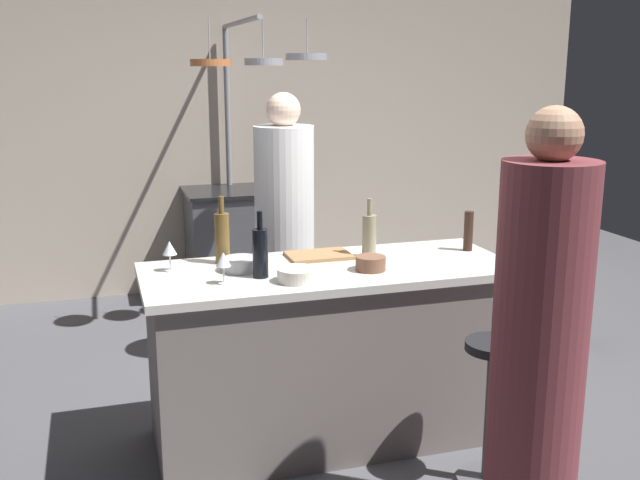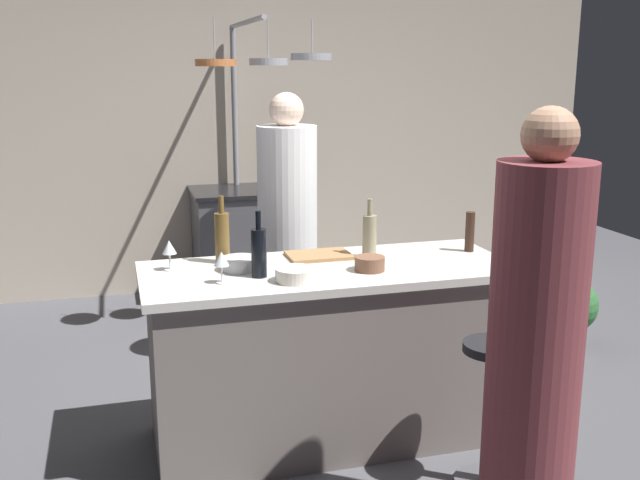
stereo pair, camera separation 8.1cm
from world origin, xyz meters
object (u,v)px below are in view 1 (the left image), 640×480
at_px(wine_glass_near_left_guest, 170,250).
at_px(stove_range, 237,244).
at_px(pepper_mill, 468,231).
at_px(wine_glass_near_right_guest, 223,261).
at_px(wine_glass_by_chef, 259,241).
at_px(mixing_bowl_wooden, 371,263).
at_px(wine_bottle_white, 369,235).
at_px(mixing_bowl_ceramic, 297,275).
at_px(cutting_board, 319,255).
at_px(wine_bottle_dark, 260,252).
at_px(wine_bottle_amber, 222,237).
at_px(guest_right, 539,349).
at_px(mixing_bowl_steel, 241,264).
at_px(chef, 285,244).
at_px(bar_stool_right, 491,406).
at_px(potted_plant, 564,309).

bearing_deg(wine_glass_near_left_guest, stove_range, 72.08).
distance_m(pepper_mill, wine_glass_near_right_guest, 1.35).
relative_size(wine_glass_by_chef, mixing_bowl_wooden, 1.01).
relative_size(wine_bottle_white, wine_glass_near_right_guest, 2.07).
xyz_separation_m(pepper_mill, wine_glass_near_left_guest, (-1.54, 0.05, 0.00)).
distance_m(wine_glass_by_chef, mixing_bowl_ceramic, 0.41).
bearing_deg(cutting_board, stove_range, 90.17).
xyz_separation_m(wine_bottle_dark, wine_bottle_amber, (-0.12, 0.30, 0.01)).
relative_size(stove_range, mixing_bowl_wooden, 6.18).
height_order(wine_bottle_amber, mixing_bowl_ceramic, wine_bottle_amber).
bearing_deg(wine_glass_near_left_guest, mixing_bowl_wooden, -16.30).
relative_size(guest_right, mixing_bowl_steel, 9.55).
bearing_deg(wine_bottle_dark, wine_glass_near_right_guest, -163.39).
bearing_deg(mixing_bowl_steel, cutting_board, 17.15).
bearing_deg(wine_glass_by_chef, wine_glass_near_left_guest, -173.91).
height_order(wine_bottle_dark, mixing_bowl_steel, wine_bottle_dark).
distance_m(cutting_board, wine_bottle_dark, 0.47).
xyz_separation_m(cutting_board, mixing_bowl_steel, (-0.43, -0.13, 0.02)).
bearing_deg(mixing_bowl_ceramic, wine_bottle_white, 33.96).
xyz_separation_m(cutting_board, mixing_bowl_wooden, (0.16, -0.31, 0.03)).
height_order(chef, wine_bottle_white, chef).
xyz_separation_m(stove_range, wine_glass_near_left_guest, (-0.74, -2.30, 0.56)).
bearing_deg(wine_glass_near_right_guest, wine_glass_by_chef, 54.51).
height_order(wine_bottle_white, mixing_bowl_wooden, wine_bottle_white).
height_order(bar_stool_right, wine_bottle_dark, wine_bottle_dark).
distance_m(stove_range, wine_bottle_amber, 2.35).
bearing_deg(wine_glass_near_right_guest, bar_stool_right, -24.05).
bearing_deg(mixing_bowl_wooden, bar_stool_right, -52.20).
xyz_separation_m(potted_plant, pepper_mill, (-1.02, -0.54, 0.71)).
xyz_separation_m(guest_right, wine_glass_near_left_guest, (-1.27, 1.15, 0.21)).
xyz_separation_m(stove_range, wine_bottle_white, (0.25, -2.33, 0.57)).
xyz_separation_m(potted_plant, wine_glass_near_right_guest, (-2.35, -0.76, 0.71)).
bearing_deg(wine_glass_by_chef, wine_bottle_dark, -101.13).
relative_size(wine_glass_by_chef, mixing_bowl_ceramic, 0.82).
relative_size(wine_bottle_dark, wine_bottle_amber, 0.93).
height_order(guest_right, wine_glass_near_left_guest, guest_right).
distance_m(cutting_board, pepper_mill, 0.80).
height_order(chef, pepper_mill, chef).
relative_size(guest_right, wine_bottle_dark, 5.52).
bearing_deg(stove_range, chef, -89.02).
bearing_deg(mixing_bowl_wooden, pepper_mill, 18.67).
bearing_deg(wine_bottle_dark, wine_bottle_amber, 112.64).
bearing_deg(chef, potted_plant, -10.58).
distance_m(wine_bottle_white, mixing_bowl_wooden, 0.26).
distance_m(wine_glass_by_chef, mixing_bowl_wooden, 0.57).
bearing_deg(wine_bottle_white, cutting_board, 163.49).
bearing_deg(wine_glass_near_left_guest, mixing_bowl_steel, -15.47).
relative_size(potted_plant, mixing_bowl_wooden, 3.61).
relative_size(stove_range, wine_glass_near_left_guest, 6.10).
bearing_deg(wine_bottle_white, wine_glass_near_left_guest, 178.25).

